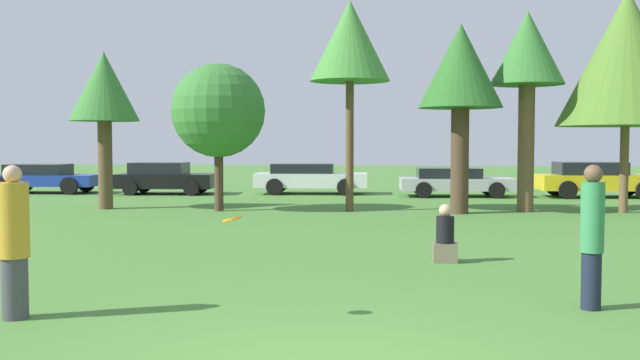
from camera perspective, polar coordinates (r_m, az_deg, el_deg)
The scene contains 15 objects.
person_thrower at distance 9.14m, azimuth -23.53°, elevation -4.60°, with size 0.36×0.36×1.83m.
person_catcher at distance 9.47m, azimuth 21.15°, elevation -4.16°, with size 0.29×0.29×1.82m.
frisbee at distance 8.27m, azimuth -7.13°, elevation -3.17°, with size 0.23×0.22×0.10m.
bystander_sitting at distance 12.60m, azimuth 10.09°, elevation -4.64°, with size 0.42×0.35×1.02m.
tree_0 at distance 23.40m, azimuth -17.07°, elevation 6.96°, with size 2.19×2.19×4.97m.
tree_1 at distance 21.89m, azimuth -8.23°, elevation 5.55°, with size 2.88×2.88×4.53m.
tree_2 at distance 21.73m, azimuth 2.44°, elevation 11.06°, with size 2.44×2.44×6.41m.
tree_3 at distance 21.36m, azimuth 11.31°, elevation 8.65°, with size 2.47×2.47×5.60m.
tree_4 at distance 22.45m, azimuth 16.43°, elevation 9.63°, with size 2.22×2.22×6.08m.
tree_5 at distance 23.10m, azimuth 23.55°, elevation 9.01°, with size 4.03×4.03×6.63m.
parked_car_blue at distance 31.63m, azimuth -21.43°, elevation 0.20°, with size 4.43×2.10×1.21m.
parked_car_black at distance 29.55m, azimuth -12.46°, elevation 0.19°, with size 4.05×2.07×1.30m.
parked_car_white at distance 28.97m, azimuth -0.87°, elevation 0.20°, with size 4.66×2.04×1.25m.
parked_car_silver at distance 28.00m, azimuth 10.84°, elevation -0.09°, with size 4.49×2.08×1.12m.
parked_car_yellow at distance 29.09m, azimuth 21.43°, elevation 0.09°, with size 4.61×2.11×1.36m.
Camera 1 is at (0.59, -6.05, 2.09)m, focal length 39.55 mm.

